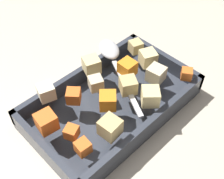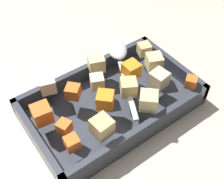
# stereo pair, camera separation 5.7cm
# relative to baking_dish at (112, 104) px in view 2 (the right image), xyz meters

# --- Properties ---
(ground_plane) EXTENTS (4.00, 4.00, 0.00)m
(ground_plane) POSITION_rel_baking_dish_xyz_m (0.01, -0.01, -0.02)
(ground_plane) COLOR #BCB29E
(baking_dish) EXTENTS (0.35, 0.21, 0.05)m
(baking_dish) POSITION_rel_baking_dish_xyz_m (0.00, 0.00, 0.00)
(baking_dish) COLOR #333842
(baking_dish) RESTS_ON ground_plane
(carrot_chunk_far_right) EXTENTS (0.03, 0.03, 0.02)m
(carrot_chunk_far_right) POSITION_rel_baking_dish_xyz_m (-0.14, 0.08, 0.05)
(carrot_chunk_far_right) COLOR orange
(carrot_chunk_far_right) RESTS_ON baking_dish
(carrot_chunk_corner_se) EXTENTS (0.03, 0.03, 0.02)m
(carrot_chunk_corner_se) POSITION_rel_baking_dish_xyz_m (0.12, 0.02, 0.05)
(carrot_chunk_corner_se) COLOR orange
(carrot_chunk_corner_se) RESTS_ON baking_dish
(carrot_chunk_near_spoon) EXTENTS (0.03, 0.03, 0.02)m
(carrot_chunk_near_spoon) POSITION_rel_baking_dish_xyz_m (0.13, 0.06, 0.05)
(carrot_chunk_near_spoon) COLOR orange
(carrot_chunk_near_spoon) RESTS_ON baking_dish
(carrot_chunk_back_center) EXTENTS (0.04, 0.04, 0.03)m
(carrot_chunk_back_center) POSITION_rel_baking_dish_xyz_m (0.07, -0.04, 0.05)
(carrot_chunk_back_center) COLOR orange
(carrot_chunk_back_center) RESTS_ON baking_dish
(carrot_chunk_far_left) EXTENTS (0.04, 0.04, 0.03)m
(carrot_chunk_far_left) POSITION_rel_baking_dish_xyz_m (0.03, 0.02, 0.05)
(carrot_chunk_far_left) COLOR orange
(carrot_chunk_far_left) RESTS_ON baking_dish
(carrot_chunk_near_right) EXTENTS (0.04, 0.04, 0.03)m
(carrot_chunk_near_right) POSITION_rel_baking_dish_xyz_m (0.14, -0.02, 0.05)
(carrot_chunk_near_right) COLOR orange
(carrot_chunk_near_right) RESTS_ON baking_dish
(carrot_chunk_rim_edge) EXTENTS (0.03, 0.03, 0.03)m
(carrot_chunk_rim_edge) POSITION_rel_baking_dish_xyz_m (-0.06, -0.02, 0.05)
(carrot_chunk_rim_edge) COLOR orange
(carrot_chunk_rim_edge) RESTS_ON baking_dish
(potato_chunk_near_left) EXTENTS (0.04, 0.04, 0.03)m
(potato_chunk_near_left) POSITION_rel_baking_dish_xyz_m (0.10, -0.08, 0.05)
(potato_chunk_near_left) COLOR beige
(potato_chunk_near_left) RESTS_ON baking_dish
(potato_chunk_mid_right) EXTENTS (0.04, 0.04, 0.03)m
(potato_chunk_mid_right) POSITION_rel_baking_dish_xyz_m (0.01, -0.03, 0.05)
(potato_chunk_mid_right) COLOR beige
(potato_chunk_mid_right) RESTS_ON baking_dish
(potato_chunk_center) EXTENTS (0.03, 0.03, 0.03)m
(potato_chunk_center) POSITION_rel_baking_dish_xyz_m (-0.13, -0.06, 0.05)
(potato_chunk_center) COLOR tan
(potato_chunk_center) RESTS_ON baking_dish
(potato_chunk_corner_ne) EXTENTS (0.04, 0.04, 0.03)m
(potato_chunk_corner_ne) POSITION_rel_baking_dish_xyz_m (-0.09, 0.04, 0.05)
(potato_chunk_corner_ne) COLOR beige
(potato_chunk_corner_ne) RESTS_ON baking_dish
(potato_chunk_under_handle) EXTENTS (0.04, 0.04, 0.03)m
(potato_chunk_under_handle) POSITION_rel_baking_dish_xyz_m (-0.12, -0.01, 0.05)
(potato_chunk_under_handle) COLOR #E0CC89
(potato_chunk_under_handle) RESTS_ON baking_dish
(potato_chunk_heap_side) EXTENTS (0.04, 0.04, 0.03)m
(potato_chunk_heap_side) POSITION_rel_baking_dish_xyz_m (-0.01, -0.08, 0.05)
(potato_chunk_heap_side) COLOR #E0CC89
(potato_chunk_heap_side) RESTS_ON baking_dish
(potato_chunk_heap_top) EXTENTS (0.05, 0.05, 0.03)m
(potato_chunk_heap_top) POSITION_rel_baking_dish_xyz_m (-0.04, 0.07, 0.05)
(potato_chunk_heap_top) COLOR #E0CC89
(potato_chunk_heap_top) RESTS_ON baking_dish
(potato_chunk_front_center) EXTENTS (0.04, 0.04, 0.03)m
(potato_chunk_front_center) POSITION_rel_baking_dish_xyz_m (0.07, 0.07, 0.05)
(potato_chunk_front_center) COLOR tan
(potato_chunk_front_center) RESTS_ON baking_dish
(potato_chunk_mid_left) EXTENTS (0.04, 0.04, 0.03)m
(potato_chunk_mid_left) POSITION_rel_baking_dish_xyz_m (-0.03, 0.02, 0.05)
(potato_chunk_mid_left) COLOR tan
(potato_chunk_mid_left) RESTS_ON baking_dish
(serving_spoon) EXTENTS (0.13, 0.22, 0.02)m
(serving_spoon) POSITION_rel_baking_dish_xyz_m (-0.08, -0.08, 0.05)
(serving_spoon) COLOR silver
(serving_spoon) RESTS_ON baking_dish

